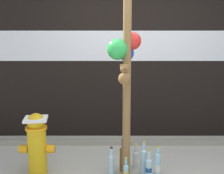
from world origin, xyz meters
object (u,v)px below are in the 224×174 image
(bottle_2, at_px, (158,165))
(bottle_5, at_px, (112,163))
(fire_hydrant, at_px, (37,142))
(bottle_0, at_px, (136,159))
(bottle_3, at_px, (149,167))
(memorial_post, at_px, (127,32))
(bottle_6, at_px, (144,160))
(bottle_4, at_px, (127,172))
(bottle_1, at_px, (123,158))

(bottle_2, bearing_deg, bottle_5, 172.13)
(fire_hydrant, height_order, bottle_0, fire_hydrant)
(fire_hydrant, height_order, bottle_5, fire_hydrant)
(fire_hydrant, xyz_separation_m, bottle_3, (1.36, -0.12, -0.27))
(memorial_post, xyz_separation_m, bottle_6, (0.23, 0.03, -1.55))
(bottle_0, distance_m, bottle_2, 0.34)
(bottle_0, height_order, bottle_4, bottle_0)
(bottle_5, bearing_deg, bottle_1, 29.93)
(bottle_1, bearing_deg, bottle_3, -28.76)
(bottle_2, bearing_deg, memorial_post, 169.22)
(fire_hydrant, bearing_deg, bottle_0, 6.03)
(bottle_0, xyz_separation_m, bottle_1, (-0.17, -0.09, 0.05))
(bottle_0, height_order, bottle_1, bottle_1)
(fire_hydrant, height_order, bottle_3, fire_hydrant)
(bottle_2, xyz_separation_m, bottle_6, (-0.15, 0.10, 0.01))
(bottle_4, bearing_deg, bottle_1, 97.08)
(bottle_5, bearing_deg, fire_hydrant, 177.68)
(bottle_3, distance_m, bottle_5, 0.45)
(bottle_2, relative_size, bottle_6, 0.94)
(bottle_2, xyz_separation_m, bottle_4, (-0.38, -0.09, -0.05))
(bottle_1, relative_size, bottle_4, 1.46)
(bottle_3, xyz_separation_m, bottle_5, (-0.44, 0.09, 0.01))
(bottle_1, relative_size, bottle_6, 1.02)
(bottle_2, relative_size, bottle_5, 1.11)
(bottle_4, bearing_deg, bottle_5, 136.43)
(fire_hydrant, distance_m, bottle_6, 1.33)
(bottle_2, distance_m, bottle_6, 0.18)
(bottle_0, relative_size, bottle_4, 1.13)
(bottle_3, bearing_deg, bottle_1, 151.24)
(bottle_1, distance_m, bottle_2, 0.44)
(bottle_1, relative_size, bottle_5, 1.20)
(bottle_1, distance_m, bottle_5, 0.16)
(fire_hydrant, bearing_deg, bottle_6, -0.47)
(bottle_2, distance_m, bottle_4, 0.39)
(bottle_2, relative_size, bottle_3, 1.10)
(bottle_0, bearing_deg, bottle_1, -153.65)
(fire_hydrant, height_order, bottle_6, fire_hydrant)
(bottle_3, relative_size, bottle_6, 0.85)
(bottle_3, bearing_deg, bottle_5, 169.02)
(bottle_2, height_order, bottle_4, bottle_2)
(bottle_0, bearing_deg, bottle_2, -45.72)
(bottle_1, xyz_separation_m, bottle_4, (0.03, -0.24, -0.06))
(bottle_0, xyz_separation_m, bottle_5, (-0.31, -0.17, 0.02))
(bottle_4, relative_size, bottle_6, 0.70)
(bottle_3, xyz_separation_m, bottle_6, (-0.05, 0.11, 0.03))
(bottle_3, height_order, bottle_5, bottle_3)
(bottle_2, bearing_deg, bottle_1, 159.05)
(bottle_0, bearing_deg, memorial_post, -131.31)
(memorial_post, bearing_deg, bottle_5, 179.07)
(bottle_4, bearing_deg, fire_hydrant, 169.59)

